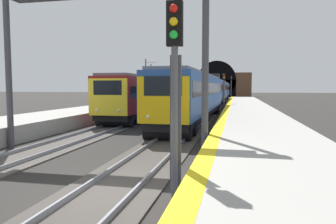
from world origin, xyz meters
The scene contains 13 objects.
ground_plane centered at (0.00, 0.00, 0.00)m, with size 320.00×320.00×0.00m, color #282623.
platform_right centered at (0.00, -4.43, 0.47)m, with size 112.00×4.41×0.93m, color #9E9B93.
platform_right_edge_strip centered at (0.00, -2.47, 0.94)m, with size 112.00×0.50×0.01m, color yellow.
track_main_line centered at (0.00, 0.00, 0.04)m, with size 160.00×2.70×0.21m.
train_main_approaching centered at (38.70, 0.00, 2.24)m, with size 62.88×3.27×4.79m.
train_adjacent_platform centered at (41.97, 5.09, 2.17)m, with size 59.70×2.95×4.69m.
railway_signal_near centered at (-0.15, -1.82, 2.95)m, with size 0.39×0.38×4.85m.
railway_signal_mid centered at (30.21, -1.82, 2.65)m, with size 0.39×0.38×4.46m.
railway_signal_far centered at (83.11, -1.82, 3.60)m, with size 0.39×0.38×6.01m.
overhead_signal_gantry centered at (5.29, 2.54, 5.74)m, with size 0.70×9.41×7.55m.
tunnel_portal centered at (89.55, 2.54, 3.60)m, with size 2.79×20.34×11.39m.
catenary_mast_near centered at (48.95, 12.07, 3.64)m, with size 0.22×2.41×7.04m.
catenary_mast_far centered at (45.42, 12.09, 3.95)m, with size 0.22×1.94×7.70m.
Camera 1 is at (-7.62, -3.27, 2.83)m, focal length 33.86 mm.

